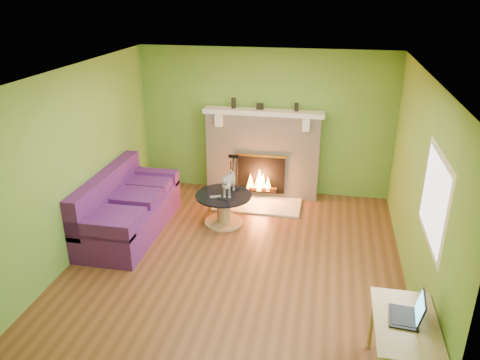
# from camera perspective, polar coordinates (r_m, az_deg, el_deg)

# --- Properties ---
(floor) EXTENTS (5.00, 5.00, 0.00)m
(floor) POSITION_cam_1_polar(r_m,az_deg,el_deg) (6.66, -0.35, -9.66)
(floor) COLOR brown
(floor) RESTS_ON ground
(ceiling) EXTENTS (5.00, 5.00, 0.00)m
(ceiling) POSITION_cam_1_polar(r_m,az_deg,el_deg) (5.71, -0.41, 12.96)
(ceiling) COLOR white
(ceiling) RESTS_ON wall_back
(wall_back) EXTENTS (5.00, 0.00, 5.00)m
(wall_back) POSITION_cam_1_polar(r_m,az_deg,el_deg) (8.41, 3.04, 7.01)
(wall_back) COLOR #60912F
(wall_back) RESTS_ON floor
(wall_front) EXTENTS (5.00, 0.00, 5.00)m
(wall_front) POSITION_cam_1_polar(r_m,az_deg,el_deg) (3.94, -7.81, -12.66)
(wall_front) COLOR #60912F
(wall_front) RESTS_ON floor
(wall_left) EXTENTS (0.00, 5.00, 5.00)m
(wall_left) POSITION_cam_1_polar(r_m,az_deg,el_deg) (6.85, -19.16, 2.08)
(wall_left) COLOR #60912F
(wall_left) RESTS_ON floor
(wall_right) EXTENTS (0.00, 5.00, 5.00)m
(wall_right) POSITION_cam_1_polar(r_m,az_deg,el_deg) (6.07, 20.93, -0.81)
(wall_right) COLOR #60912F
(wall_right) RESTS_ON floor
(window_frame) EXTENTS (0.00, 1.20, 1.20)m
(window_frame) POSITION_cam_1_polar(r_m,az_deg,el_deg) (5.16, 22.64, -2.16)
(window_frame) COLOR silver
(window_frame) RESTS_ON wall_right
(window_pane) EXTENTS (0.00, 1.06, 1.06)m
(window_pane) POSITION_cam_1_polar(r_m,az_deg,el_deg) (5.16, 22.55, -2.15)
(window_pane) COLOR white
(window_pane) RESTS_ON wall_right
(fireplace) EXTENTS (2.10, 0.46, 1.58)m
(fireplace) POSITION_cam_1_polar(r_m,az_deg,el_deg) (8.39, 2.78, 3.20)
(fireplace) COLOR beige
(fireplace) RESTS_ON floor
(hearth) EXTENTS (1.50, 0.75, 0.03)m
(hearth) POSITION_cam_1_polar(r_m,az_deg,el_deg) (8.21, 2.15, -2.96)
(hearth) COLOR beige
(hearth) RESTS_ON floor
(mantel) EXTENTS (2.10, 0.28, 0.08)m
(mantel) POSITION_cam_1_polar(r_m,az_deg,el_deg) (8.15, 2.86, 8.25)
(mantel) COLOR white
(mantel) RESTS_ON fireplace
(sofa) EXTENTS (0.96, 2.12, 0.95)m
(sofa) POSITION_cam_1_polar(r_m,az_deg,el_deg) (7.43, -13.76, -3.49)
(sofa) COLOR #49185D
(sofa) RESTS_ON floor
(coffee_table) EXTENTS (0.90, 0.90, 0.51)m
(coffee_table) POSITION_cam_1_polar(r_m,az_deg,el_deg) (7.48, -2.00, -3.28)
(coffee_table) COLOR tan
(coffee_table) RESTS_ON floor
(desk) EXTENTS (0.58, 0.99, 0.73)m
(desk) POSITION_cam_1_polar(r_m,az_deg,el_deg) (4.74, 19.47, -16.86)
(desk) COLOR tan
(desk) RESTS_ON floor
(cat) EXTENTS (0.23, 0.61, 0.38)m
(cat) POSITION_cam_1_polar(r_m,az_deg,el_deg) (7.34, -1.35, -0.33)
(cat) COLOR slate
(cat) RESTS_ON coffee_table
(remote_silver) EXTENTS (0.17, 0.11, 0.02)m
(remote_silver) POSITION_cam_1_polar(r_m,az_deg,el_deg) (7.30, -3.00, -2.03)
(remote_silver) COLOR gray
(remote_silver) RESTS_ON coffee_table
(remote_black) EXTENTS (0.17, 0.09, 0.02)m
(remote_black) POSITION_cam_1_polar(r_m,az_deg,el_deg) (7.22, -2.19, -2.31)
(remote_black) COLOR black
(remote_black) RESTS_ON coffee_table
(laptop) EXTENTS (0.33, 0.37, 0.25)m
(laptop) POSITION_cam_1_polar(r_m,az_deg,el_deg) (4.65, 19.49, -14.38)
(laptop) COLOR black
(laptop) RESTS_ON desk
(fire_tools) EXTENTS (0.22, 0.22, 0.82)m
(fire_tools) POSITION_cam_1_polar(r_m,az_deg,el_deg) (8.25, -0.78, 0.41)
(fire_tools) COLOR black
(fire_tools) RESTS_ON hearth
(mantel_vase_left) EXTENTS (0.08, 0.08, 0.18)m
(mantel_vase_left) POSITION_cam_1_polar(r_m,az_deg,el_deg) (8.24, -0.79, 9.37)
(mantel_vase_left) COLOR black
(mantel_vase_left) RESTS_ON mantel
(mantel_vase_right) EXTENTS (0.07, 0.07, 0.14)m
(mantel_vase_right) POSITION_cam_1_polar(r_m,az_deg,el_deg) (8.09, 6.91, 8.82)
(mantel_vase_right) COLOR black
(mantel_vase_right) RESTS_ON mantel
(mantel_box) EXTENTS (0.12, 0.08, 0.10)m
(mantel_box) POSITION_cam_1_polar(r_m,az_deg,el_deg) (8.17, 2.46, 8.94)
(mantel_box) COLOR black
(mantel_box) RESTS_ON mantel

